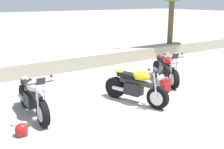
{
  "coord_description": "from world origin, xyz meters",
  "views": [
    {
      "loc": [
        -3.5,
        -5.37,
        2.85
      ],
      "look_at": [
        0.9,
        1.2,
        0.65
      ],
      "focal_mm": 43.48,
      "sensor_mm": 36.0,
      "label": 1
    }
  ],
  "objects_px": {
    "motorcycle_silver_near_left": "(33,97)",
    "rider_helmet": "(21,130)",
    "motorcycle_yellow_centre": "(136,87)",
    "motorcycle_red_far_right": "(166,69)",
    "rider_backpack": "(165,85)"
  },
  "relations": [
    {
      "from": "motorcycle_yellow_centre",
      "to": "rider_helmet",
      "type": "height_order",
      "value": "motorcycle_yellow_centre"
    },
    {
      "from": "rider_backpack",
      "to": "rider_helmet",
      "type": "xyz_separation_m",
      "value": [
        -4.62,
        -0.37,
        -0.11
      ]
    },
    {
      "from": "motorcycle_red_far_right",
      "to": "rider_helmet",
      "type": "relative_size",
      "value": 7.03
    },
    {
      "from": "motorcycle_red_far_right",
      "to": "rider_backpack",
      "type": "bearing_deg",
      "value": -134.77
    },
    {
      "from": "motorcycle_silver_near_left",
      "to": "motorcycle_red_far_right",
      "type": "bearing_deg",
      "value": 2.83
    },
    {
      "from": "motorcycle_silver_near_left",
      "to": "motorcycle_red_far_right",
      "type": "height_order",
      "value": "same"
    },
    {
      "from": "motorcycle_silver_near_left",
      "to": "rider_helmet",
      "type": "relative_size",
      "value": 7.37
    },
    {
      "from": "motorcycle_yellow_centre",
      "to": "motorcycle_red_far_right",
      "type": "height_order",
      "value": "same"
    },
    {
      "from": "motorcycle_silver_near_left",
      "to": "motorcycle_yellow_centre",
      "type": "height_order",
      "value": "same"
    },
    {
      "from": "rider_helmet",
      "to": "motorcycle_red_far_right",
      "type": "bearing_deg",
      "value": 11.88
    },
    {
      "from": "motorcycle_silver_near_left",
      "to": "motorcycle_yellow_centre",
      "type": "bearing_deg",
      "value": -15.45
    },
    {
      "from": "motorcycle_yellow_centre",
      "to": "rider_helmet",
      "type": "bearing_deg",
      "value": -177.37
    },
    {
      "from": "rider_helmet",
      "to": "motorcycle_silver_near_left",
      "type": "bearing_deg",
      "value": 57.57
    },
    {
      "from": "motorcycle_silver_near_left",
      "to": "rider_helmet",
      "type": "height_order",
      "value": "motorcycle_silver_near_left"
    },
    {
      "from": "motorcycle_silver_near_left",
      "to": "rider_backpack",
      "type": "bearing_deg",
      "value": -7.4
    }
  ]
}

